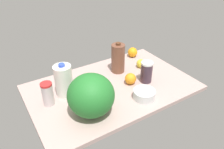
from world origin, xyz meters
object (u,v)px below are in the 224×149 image
at_px(tumbler_cup, 48,94).
at_px(orange_far_back, 133,52).
at_px(watermelon, 91,95).
at_px(shaker_bottle, 146,72).
at_px(milk_jug, 64,81).
at_px(lemon_loose, 141,63).
at_px(chocolate_milk_jug, 118,58).
at_px(lime_beside_bowl, 106,89).
at_px(orange_near_front, 130,79).
at_px(mixing_bowl, 144,94).

height_order(tumbler_cup, orange_far_back, tumbler_cup).
relative_size(watermelon, shaker_bottle, 1.75).
xyz_separation_m(milk_jug, lemon_loose, (0.68, 0.02, -0.08)).
distance_m(watermelon, lemon_loose, 0.68).
bearing_deg(milk_jug, chocolate_milk_jug, 7.92).
height_order(lemon_loose, orange_far_back, orange_far_back).
height_order(watermelon, orange_far_back, watermelon).
distance_m(tumbler_cup, orange_far_back, 0.91).
xyz_separation_m(lime_beside_bowl, orange_far_back, (0.49, 0.35, 0.02)).
height_order(shaker_bottle, orange_near_front, shaker_bottle).
bearing_deg(lime_beside_bowl, milk_jug, 151.45).
distance_m(watermelon, orange_far_back, 0.83).
distance_m(chocolate_milk_jug, lemon_loose, 0.22).
bearing_deg(shaker_bottle, lime_beside_bowl, 174.08).
xyz_separation_m(watermelon, lime_beside_bowl, (0.18, 0.13, -0.11)).
bearing_deg(mixing_bowl, lemon_loose, 54.80).
bearing_deg(tumbler_cup, watermelon, -47.92).
height_order(tumbler_cup, orange_near_front, tumbler_cup).
xyz_separation_m(chocolate_milk_jug, milk_jug, (-0.49, -0.07, -0.01)).
height_order(mixing_bowl, tumbler_cup, tumbler_cup).
xyz_separation_m(watermelon, lemon_loose, (0.61, 0.29, -0.10)).
relative_size(watermelon, milk_jug, 1.19).
distance_m(milk_jug, mixing_bowl, 0.55).
height_order(watermelon, lemon_loose, watermelon).
height_order(milk_jug, tumbler_cup, milk_jug).
bearing_deg(watermelon, lemon_loose, 25.00).
bearing_deg(chocolate_milk_jug, orange_near_front, -95.95).
bearing_deg(lemon_loose, watermelon, -155.00).
distance_m(chocolate_milk_jug, orange_near_front, 0.22).
bearing_deg(tumbler_cup, orange_far_back, 16.57).
relative_size(milk_jug, orange_near_front, 2.86).
height_order(shaker_bottle, chocolate_milk_jug, chocolate_milk_jug).
relative_size(watermelon, lemon_loose, 4.03).
relative_size(watermelon, orange_far_back, 3.27).
bearing_deg(tumbler_cup, milk_jug, 19.38).
distance_m(shaker_bottle, milk_jug, 0.61).
relative_size(mixing_bowl, tumbler_cup, 0.93).
xyz_separation_m(milk_jug, orange_near_front, (0.46, -0.13, -0.07)).
distance_m(milk_jug, lime_beside_bowl, 0.30).
xyz_separation_m(chocolate_milk_jug, mixing_bowl, (-0.05, -0.39, -0.09)).
bearing_deg(milk_jug, orange_far_back, 16.07).
bearing_deg(milk_jug, lemon_loose, 1.54).
distance_m(watermelon, orange_near_front, 0.43).
xyz_separation_m(milk_jug, orange_far_back, (0.74, 0.21, -0.07)).
bearing_deg(lemon_loose, orange_far_back, 73.26).
relative_size(orange_far_back, orange_near_front, 1.04).
relative_size(tumbler_cup, lemon_loose, 2.29).
bearing_deg(lime_beside_bowl, orange_far_back, 35.73).
relative_size(watermelon, lime_beside_bowl, 5.23).
height_order(mixing_bowl, lime_beside_bowl, mixing_bowl).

